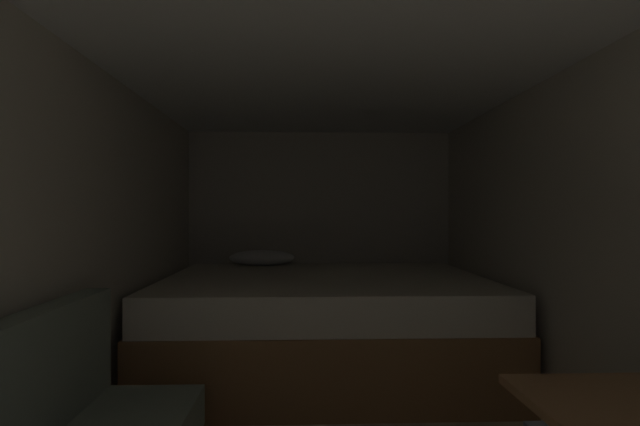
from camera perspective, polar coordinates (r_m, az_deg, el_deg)
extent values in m
cube|color=beige|center=(4.88, -0.04, -2.46)|extent=(2.64, 0.05, 2.00)
cube|color=beige|center=(2.64, -27.33, -4.51)|extent=(0.05, 4.93, 2.00)
cube|color=beige|center=(2.81, 29.63, -4.25)|extent=(0.05, 4.93, 2.00)
cube|color=white|center=(2.52, 2.10, 18.90)|extent=(2.64, 4.93, 0.05)
cube|color=olive|center=(3.94, 0.53, -14.24)|extent=(2.42, 1.97, 0.48)
cube|color=beige|center=(3.86, 0.53, -9.03)|extent=(2.38, 1.93, 0.24)
ellipsoid|color=white|center=(4.63, -6.70, -5.12)|extent=(0.60, 0.31, 0.14)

